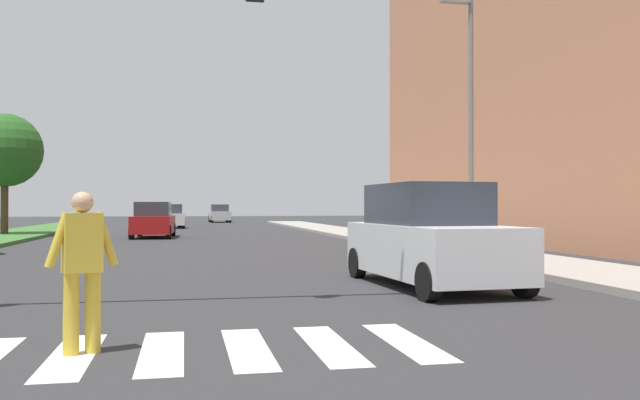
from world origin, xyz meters
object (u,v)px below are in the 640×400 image
(sedan_midblock, at_px, (153,221))
(sedan_far_horizon, at_px, (220,214))
(sedan_distant, at_px, (169,217))
(suv_crossing, at_px, (429,238))
(pedestrian_performer, at_px, (82,264))
(tree_distant, at_px, (5,150))
(street_lamp_right, at_px, (468,102))

(sedan_midblock, distance_m, sedan_far_horizon, 29.75)
(sedan_distant, bearing_deg, suv_crossing, -80.81)
(pedestrian_performer, bearing_deg, tree_distant, 105.23)
(street_lamp_right, xyz_separation_m, sedan_midblock, (-9.60, 14.89, -3.80))
(tree_distant, bearing_deg, suv_crossing, -60.43)
(street_lamp_right, xyz_separation_m, pedestrian_performer, (-9.18, -10.97, -3.66))
(tree_distant, relative_size, sedan_distant, 1.45)
(tree_distant, xyz_separation_m, street_lamp_right, (16.93, -17.48, 0.30))
(suv_crossing, relative_size, sedan_distant, 1.13)
(sedan_distant, bearing_deg, tree_distant, -124.41)
(suv_crossing, bearing_deg, pedestrian_performer, -139.45)
(street_lamp_right, height_order, sedan_distant, street_lamp_right)
(tree_distant, bearing_deg, sedan_distant, 55.59)
(tree_distant, distance_m, sedan_midblock, 8.52)
(sedan_midblock, bearing_deg, sedan_distant, 88.27)
(sedan_distant, xyz_separation_m, sedan_far_horizon, (4.25, 15.48, 0.00))
(pedestrian_performer, bearing_deg, suv_crossing, 40.55)
(tree_distant, height_order, suv_crossing, tree_distant)
(suv_crossing, height_order, sedan_far_horizon, suv_crossing)
(sedan_midblock, distance_m, sedan_distant, 13.91)
(street_lamp_right, distance_m, suv_crossing, 7.97)
(pedestrian_performer, relative_size, sedan_far_horizon, 0.41)
(pedestrian_performer, xyz_separation_m, sedan_far_horizon, (4.25, 55.25, -0.17))
(pedestrian_performer, distance_m, sedan_midblock, 25.87)
(sedan_midblock, bearing_deg, street_lamp_right, -57.19)
(tree_distant, xyz_separation_m, sedan_distant, (7.75, 11.31, -3.53))
(suv_crossing, bearing_deg, sedan_distant, 99.19)
(suv_crossing, distance_m, sedan_far_horizon, 50.43)
(sedan_midblock, bearing_deg, sedan_far_horizon, 80.97)
(tree_distant, distance_m, pedestrian_performer, 29.68)
(sedan_far_horizon, bearing_deg, pedestrian_performer, -94.40)
(sedan_midblock, height_order, sedan_far_horizon, sedan_midblock)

